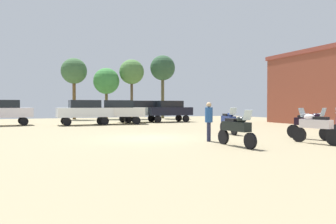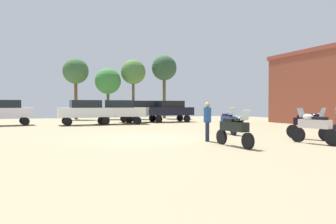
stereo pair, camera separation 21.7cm
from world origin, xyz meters
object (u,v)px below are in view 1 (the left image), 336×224
Objects in this scene: car_5 at (169,110)px; car_6 at (118,110)px; car_2 at (85,110)px; motorcycle_3 at (315,126)px; tree_5 at (74,72)px; motorcycle_4 at (310,124)px; tree_6 at (163,69)px; motorcycle_6 at (237,128)px; car_3 at (2,111)px; motorcycle_2 at (229,121)px; tree_1 at (132,72)px; person_1 at (209,118)px; tree_2 at (106,81)px; car_1 at (140,110)px.

car_6 is (-5.16, -1.53, 0.00)m from car_5.
car_2 is at bearing 96.76° from car_5.
tree_5 is (-7.11, 26.97, 4.56)m from motorcycle_3.
motorcycle_4 is at bearing 37.96° from motorcycle_3.
tree_6 reaches higher than car_5.
tree_6 is at bearing -109.28° from motorcycle_6.
car_3 is 0.99× the size of car_6.
motorcycle_2 is 0.31× the size of tree_5.
motorcycle_3 reaches higher than motorcycle_6.
tree_6 reaches higher than motorcycle_3.
tree_1 reaches higher than car_3.
person_1 is (-4.32, -15.64, -0.15)m from car_5.
tree_1 is at bearing -101.13° from motorcycle_6.
car_3 is (-12.42, 12.70, 0.44)m from motorcycle_2.
car_2 is (-6.35, 11.33, 0.44)m from motorcycle_2.
motorcycle_2 is 1.23× the size of person_1.
car_5 is 0.76× the size of tree_2.
car_6 is (-5.67, 15.15, 0.44)m from motorcycle_4.
car_6 is (-4.51, 16.57, 0.44)m from motorcycle_3.
tree_2 is at bearing 176.17° from tree_1.
motorcycle_6 is at bearing 69.60° from motorcycle_2.
car_5 is 0.97× the size of car_6.
person_1 is (3.63, -14.02, -0.15)m from car_2.
motorcycle_3 is 18.02m from car_2.
tree_5 is (-3.44, 24.52, 4.28)m from person_1.
car_3 is (-6.07, 1.37, 0.00)m from car_2.
motorcycle_4 is at bearing 128.12° from motorcycle_2.
motorcycle_2 is 0.97× the size of motorcycle_4.
tree_6 reaches higher than car_6.
motorcycle_3 is at bearing -96.71° from tree_6.
car_3 is at bearing -153.25° from tree_6.
car_3 is at bearing 87.89° from car_1.
tree_1 is at bearing 4.34° from car_5.
tree_6 is (4.02, 20.99, 5.23)m from motorcycle_2.
motorcycle_6 is at bearing 168.87° from car_1.
car_2 is at bearing -123.71° from tree_1.
car_5 is (-0.51, 16.67, 0.44)m from motorcycle_4.
motorcycle_6 is at bearing -136.39° from person_1.
motorcycle_6 is 26.55m from tree_1.
motorcycle_6 is 0.33× the size of tree_5.
motorcycle_3 is 0.32× the size of tree_1.
car_1 reaches higher than motorcycle_6.
motorcycle_6 is 0.39× the size of tree_2.
tree_6 is (6.65, 25.72, 5.24)m from motorcycle_6.
tree_2 is (9.76, 8.74, 3.12)m from car_3.
motorcycle_2 is 0.31× the size of tree_1.
car_6 is (8.85, -1.28, 0.00)m from car_3.
tree_1 is (2.99, 23.94, 4.38)m from person_1.
car_1 is 8.67m from tree_2.
tree_1 reaches higher than person_1.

